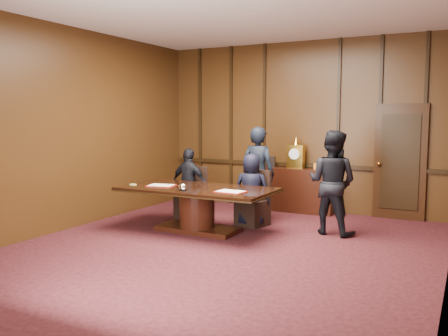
{
  "coord_description": "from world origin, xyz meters",
  "views": [
    {
      "loc": [
        3.19,
        -6.01,
        1.95
      ],
      "look_at": [
        -0.68,
        1.37,
        1.05
      ],
      "focal_mm": 38.0,
      "sensor_mm": 36.0,
      "label": 1
    }
  ],
  "objects_px": {
    "signatory_right": "(251,190)",
    "witness_left": "(258,174)",
    "conference_table": "(197,202)",
    "witness_right": "(332,182)",
    "signatory_left": "(189,184)",
    "sideboard": "(295,188)"
  },
  "relations": [
    {
      "from": "conference_table",
      "to": "signatory_left",
      "type": "xyz_separation_m",
      "value": [
        -0.65,
        0.8,
        0.17
      ]
    },
    {
      "from": "conference_table",
      "to": "witness_left",
      "type": "xyz_separation_m",
      "value": [
        0.56,
        1.3,
        0.38
      ]
    },
    {
      "from": "signatory_left",
      "to": "signatory_right",
      "type": "xyz_separation_m",
      "value": [
        1.3,
        0.0,
        -0.02
      ]
    },
    {
      "from": "signatory_right",
      "to": "sideboard",
      "type": "bearing_deg",
      "value": -109.82
    },
    {
      "from": "signatory_right",
      "to": "signatory_left",
      "type": "bearing_deg",
      "value": -11.2
    },
    {
      "from": "conference_table",
      "to": "witness_right",
      "type": "height_order",
      "value": "witness_right"
    },
    {
      "from": "signatory_left",
      "to": "witness_left",
      "type": "height_order",
      "value": "witness_left"
    },
    {
      "from": "sideboard",
      "to": "witness_right",
      "type": "bearing_deg",
      "value": -52.76
    },
    {
      "from": "witness_left",
      "to": "witness_right",
      "type": "height_order",
      "value": "witness_left"
    },
    {
      "from": "sideboard",
      "to": "signatory_left",
      "type": "relative_size",
      "value": 1.18
    },
    {
      "from": "signatory_right",
      "to": "witness_right",
      "type": "bearing_deg",
      "value": 173.74
    },
    {
      "from": "sideboard",
      "to": "conference_table",
      "type": "bearing_deg",
      "value": -110.16
    },
    {
      "from": "witness_left",
      "to": "sideboard",
      "type": "bearing_deg",
      "value": -101.88
    },
    {
      "from": "witness_left",
      "to": "signatory_left",
      "type": "bearing_deg",
      "value": 26.72
    },
    {
      "from": "conference_table",
      "to": "signatory_right",
      "type": "bearing_deg",
      "value": 50.91
    },
    {
      "from": "conference_table",
      "to": "witness_left",
      "type": "distance_m",
      "value": 1.46
    },
    {
      "from": "signatory_left",
      "to": "witness_right",
      "type": "distance_m",
      "value": 2.72
    },
    {
      "from": "signatory_right",
      "to": "witness_left",
      "type": "xyz_separation_m",
      "value": [
        -0.09,
        0.5,
        0.23
      ]
    },
    {
      "from": "sideboard",
      "to": "conference_table",
      "type": "relative_size",
      "value": 0.61
    },
    {
      "from": "signatory_right",
      "to": "witness_left",
      "type": "relative_size",
      "value": 0.74
    },
    {
      "from": "sideboard",
      "to": "signatory_right",
      "type": "distance_m",
      "value": 1.68
    },
    {
      "from": "conference_table",
      "to": "witness_left",
      "type": "height_order",
      "value": "witness_left"
    }
  ]
}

